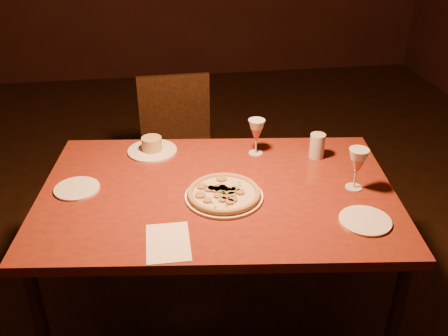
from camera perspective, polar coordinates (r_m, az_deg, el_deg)
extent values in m
plane|color=black|center=(2.86, -5.05, -13.32)|extent=(7.00, 7.00, 0.00)
cube|color=maroon|center=(2.15, -0.75, -2.95)|extent=(1.62, 1.15, 0.04)
cylinder|color=black|center=(2.80, -15.10, -5.31)|extent=(0.05, 0.05, 0.76)
cylinder|color=black|center=(2.21, 18.60, -17.45)|extent=(0.05, 0.05, 0.76)
cylinder|color=black|center=(2.81, 13.45, -4.97)|extent=(0.05, 0.05, 0.76)
cube|color=black|center=(3.10, -5.15, 1.44)|extent=(0.46, 0.46, 0.04)
cube|color=black|center=(3.19, -5.69, 6.90)|extent=(0.45, 0.04, 0.43)
cylinder|color=black|center=(3.07, -8.00, -4.54)|extent=(0.04, 0.04, 0.46)
cylinder|color=black|center=(3.38, -8.30, -1.11)|extent=(0.04, 0.04, 0.46)
cylinder|color=black|center=(3.09, -1.29, -3.94)|extent=(0.04, 0.04, 0.46)
cylinder|color=black|center=(3.40, -2.21, -0.59)|extent=(0.04, 0.04, 0.46)
cylinder|color=white|center=(2.08, 0.00, -3.26)|extent=(0.33, 0.33, 0.01)
cylinder|color=beige|center=(2.07, 0.00, -2.98)|extent=(0.30, 0.30, 0.01)
torus|color=tan|center=(2.07, 0.00, -2.84)|extent=(0.31, 0.31, 0.02)
cylinder|color=white|center=(2.46, -8.19, 1.97)|extent=(0.24, 0.24, 0.01)
cylinder|color=tan|center=(2.44, -8.26, 2.76)|extent=(0.10, 0.10, 0.06)
cylinder|color=silver|center=(2.40, 10.59, 2.51)|extent=(0.07, 0.07, 0.12)
cylinder|color=white|center=(2.22, -16.46, -2.28)|extent=(0.19, 0.19, 0.01)
cylinder|color=white|center=(2.01, 15.83, -5.82)|extent=(0.20, 0.20, 0.01)
cube|color=white|center=(1.85, -6.42, -8.42)|extent=(0.16, 0.23, 0.00)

